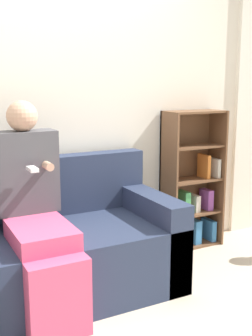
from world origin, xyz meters
TOP-DOWN VIEW (x-y plane):
  - ground_plane at (0.00, 0.00)m, footprint 14.00×14.00m
  - back_wall at (0.00, 0.97)m, footprint 10.00×0.06m
  - couch at (-0.31, 0.51)m, footprint 2.04×0.84m
  - adult_seated at (-0.25, 0.42)m, footprint 0.42×0.79m
  - bookshelf at (1.26, 0.83)m, footprint 0.52×0.26m

SIDE VIEW (x-z plane):
  - ground_plane at x=0.00m, z-range 0.00..0.00m
  - couch at x=-0.31m, z-range -0.15..0.75m
  - bookshelf at x=1.26m, z-range -0.08..1.11m
  - adult_seated at x=-0.25m, z-range 0.02..1.33m
  - back_wall at x=0.00m, z-range 0.00..2.55m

